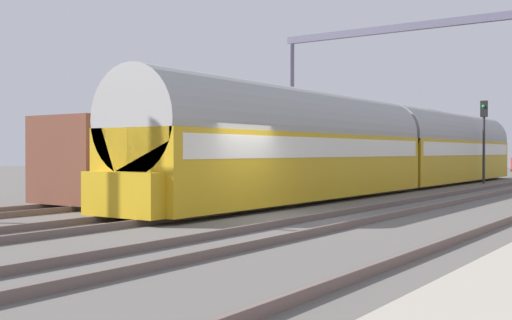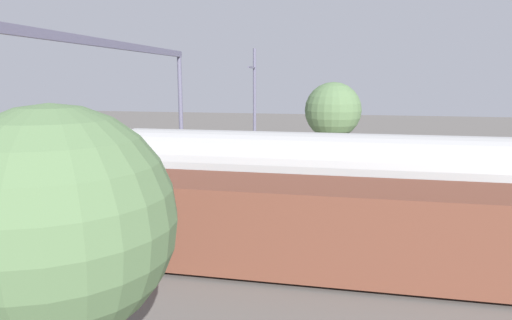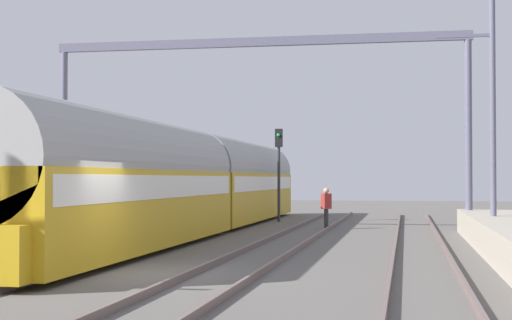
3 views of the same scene
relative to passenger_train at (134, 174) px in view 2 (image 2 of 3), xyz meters
name	(u,v)px [view 2 (image 2 of 3)]	position (x,y,z in m)	size (l,w,h in m)	color
ground	(438,221)	(2.11, -13.15, -1.97)	(120.00, 120.00, 0.00)	#5C5853
track_far_west	(478,283)	(-4.23, -13.15, -1.89)	(1.52, 60.00, 0.16)	#675551
track_west	(448,235)	(0.00, -13.15, -1.89)	(1.52, 60.00, 0.16)	#675551
track_east	(430,206)	(4.23, -13.15, -1.89)	(1.52, 60.00, 0.16)	#675551
track_far_east	(417,186)	(8.46, -13.15, -1.89)	(1.52, 60.00, 0.16)	#675551
platform	(377,166)	(12.27, -11.15, -1.52)	(4.40, 28.00, 0.90)	#A39989
passenger_train	(134,174)	(0.00, 0.00, 0.00)	(2.93, 32.85, 3.82)	gold
freight_car	(324,228)	(-4.23, -8.57, -0.50)	(2.80, 13.00, 2.70)	brown
person_crossing	(118,170)	(4.78, 3.39, -0.94)	(0.45, 0.46, 1.73)	#333333
catenary_gantry	(116,82)	(2.11, 1.79, 3.96)	(17.08, 0.28, 7.86)	slate
catenary_pole_east_mid	(254,109)	(10.81, -3.15, 2.18)	(1.90, 0.20, 8.00)	slate
tree_west_background	(58,223)	(-11.43, -4.47, 1.71)	(4.00, 4.00, 5.69)	#4C3826
tree_east_background	(333,111)	(15.78, -8.01, 1.83)	(4.14, 4.14, 5.89)	#4C3826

